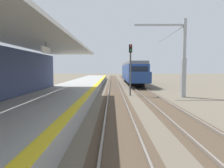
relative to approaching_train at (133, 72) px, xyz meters
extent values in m
cube|color=#999993|center=(-7.80, -21.37, -1.73)|extent=(5.00, 80.00, 0.90)
cube|color=yellow|center=(-5.55, -21.37, -1.27)|extent=(0.50, 80.00, 0.01)
cube|color=silver|center=(-7.90, -26.29, 2.17)|extent=(4.40, 24.00, 0.16)
cube|color=white|center=(-7.50, -24.29, 1.64)|extent=(0.08, 1.40, 0.36)
cylinder|color=#333333|center=(-7.50, -24.29, 1.96)|extent=(0.03, 0.03, 0.27)
cube|color=#4C3D2D|center=(-3.40, -17.37, -2.17)|extent=(2.34, 120.00, 0.01)
cube|color=slate|center=(-4.12, -17.37, -2.09)|extent=(0.08, 120.00, 0.15)
cube|color=slate|center=(-2.68, -17.37, -2.09)|extent=(0.08, 120.00, 0.15)
cube|color=#4C3D2D|center=(0.00, -17.37, -2.17)|extent=(2.34, 120.00, 0.01)
cube|color=slate|center=(-0.72, -17.37, -2.09)|extent=(0.08, 120.00, 0.15)
cube|color=slate|center=(0.72, -17.37, -2.09)|extent=(0.08, 120.00, 0.15)
cube|color=navy|center=(0.00, 0.38, -0.11)|extent=(2.90, 18.00, 2.70)
cube|color=slate|center=(0.00, 0.38, 1.46)|extent=(2.67, 18.00, 0.44)
cube|color=black|center=(0.00, -8.64, 0.30)|extent=(2.32, 0.06, 1.21)
cube|color=navy|center=(0.00, -9.42, -0.58)|extent=(2.78, 1.60, 1.49)
cube|color=black|center=(1.46, 0.38, 0.30)|extent=(0.04, 15.84, 0.86)
cylinder|color=#333333|center=(0.00, 3.98, 2.13)|extent=(0.06, 0.06, 0.90)
cube|color=black|center=(0.00, -5.47, -1.82)|extent=(2.17, 2.20, 0.72)
cube|color=black|center=(0.00, 6.23, -1.82)|extent=(2.17, 2.20, 0.72)
cylinder|color=#4C4C4C|center=(-1.88, -15.50, 0.02)|extent=(0.16, 0.16, 4.40)
cube|color=black|center=(-1.88, -15.50, 2.62)|extent=(0.32, 0.24, 0.80)
sphere|color=red|center=(-1.88, -15.64, 2.84)|extent=(0.16, 0.16, 0.16)
sphere|color=green|center=(-1.88, -15.64, 2.40)|extent=(0.16, 0.16, 0.16)
cube|color=#9EA3A8|center=(3.16, -16.54, -0.30)|extent=(0.40, 0.40, 3.75)
cube|color=#9EA3A8|center=(3.16, -16.54, 3.45)|extent=(0.28, 0.28, 3.75)
cube|color=#9EA3A8|center=(0.76, -16.54, 4.72)|extent=(4.80, 0.16, 0.16)
cylinder|color=#9EA3A8|center=(1.96, -16.54, 3.92)|extent=(2.47, 0.07, 1.60)
camera|label=1|loc=(-3.76, -35.54, 0.60)|focal=31.51mm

